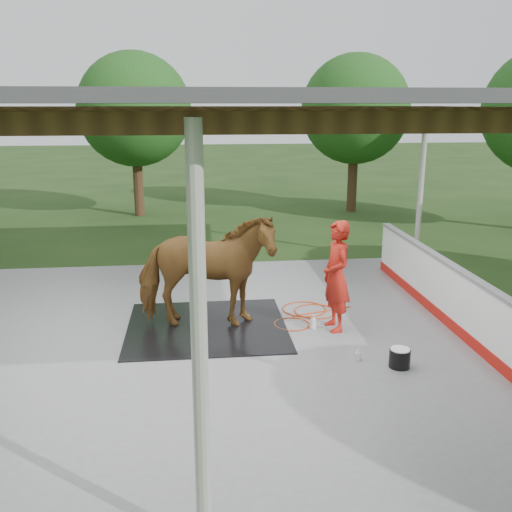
{
  "coord_description": "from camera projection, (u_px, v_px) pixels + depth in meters",
  "views": [
    {
      "loc": [
        -0.01,
        -9.08,
        4.0
      ],
      "look_at": [
        1.07,
        0.69,
        1.36
      ],
      "focal_mm": 40.0,
      "sensor_mm": 36.0,
      "label": 1
    }
  ],
  "objects": [
    {
      "name": "hose_coil",
      "position": [
        306.0,
        313.0,
        11.06
      ],
      "size": [
        1.66,
        1.53,
        0.02
      ],
      "color": "#B8370D",
      "rests_on": "concrete_slab"
    },
    {
      "name": "concrete_slab",
      "position": [
        198.0,
        344.0,
        9.75
      ],
      "size": [
        12.0,
        10.0,
        0.05
      ],
      "primitive_type": "cube",
      "color": "slate",
      "rests_on": "ground"
    },
    {
      "name": "soap_bottle_a",
      "position": [
        313.0,
        322.0,
        10.27
      ],
      "size": [
        0.14,
        0.14,
        0.27
      ],
      "primitive_type": "imported",
      "rotation": [
        0.0,
        0.0,
        0.51
      ],
      "color": "silver",
      "rests_on": "concrete_slab"
    },
    {
      "name": "soap_bottle_b",
      "position": [
        358.0,
        355.0,
        9.04
      ],
      "size": [
        0.12,
        0.12,
        0.19
      ],
      "primitive_type": "imported",
      "rotation": [
        0.0,
        0.0,
        -0.52
      ],
      "color": "#338CD8",
      "rests_on": "concrete_slab"
    },
    {
      "name": "ground",
      "position": [
        199.0,
        345.0,
        9.76
      ],
      "size": [
        100.0,
        100.0,
        0.0
      ],
      "primitive_type": "plane",
      "color": "#1E3814"
    },
    {
      "name": "horse",
      "position": [
        206.0,
        271.0,
        10.13
      ],
      "size": [
        2.56,
        1.32,
        2.09
      ],
      "primitive_type": "imported",
      "rotation": [
        0.0,
        0.0,
        1.49
      ],
      "color": "brown",
      "rests_on": "rubber_mat"
    },
    {
      "name": "wash_bucket",
      "position": [
        400.0,
        358.0,
        8.79
      ],
      "size": [
        0.33,
        0.33,
        0.3
      ],
      "color": "black",
      "rests_on": "concrete_slab"
    },
    {
      "name": "tree_belt",
      "position": [
        210.0,
        116.0,
        9.67
      ],
      "size": [
        28.0,
        28.0,
        5.8
      ],
      "color": "#382314",
      "rests_on": "ground"
    },
    {
      "name": "dasher_board",
      "position": [
        458.0,
        302.0,
        10.09
      ],
      "size": [
        0.16,
        8.0,
        1.15
      ],
      "color": "#AB150E",
      "rests_on": "concrete_slab"
    },
    {
      "name": "rubber_mat",
      "position": [
        207.0,
        326.0,
        10.4
      ],
      "size": [
        2.87,
        2.69,
        0.02
      ],
      "primitive_type": "cube",
      "color": "black",
      "rests_on": "concrete_slab"
    },
    {
      "name": "handler",
      "position": [
        336.0,
        276.0,
        10.07
      ],
      "size": [
        0.58,
        0.79,
        1.99
      ],
      "primitive_type": "imported",
      "rotation": [
        0.0,
        0.0,
        -1.42
      ],
      "color": "#AB1C12",
      "rests_on": "concrete_slab"
    },
    {
      "name": "pavilion_structure",
      "position": [
        192.0,
        106.0,
        8.73
      ],
      "size": [
        12.6,
        10.6,
        4.05
      ],
      "color": "beige",
      "rests_on": "ground"
    }
  ]
}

